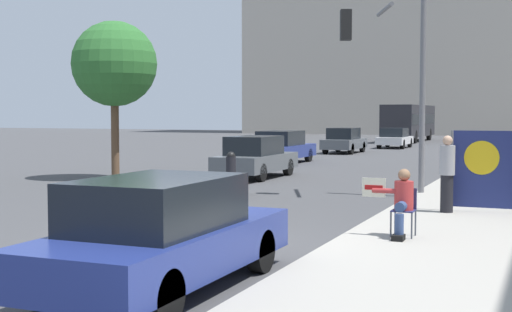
{
  "coord_description": "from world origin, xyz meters",
  "views": [
    {
      "loc": [
        5.83,
        -10.95,
        2.34
      ],
      "look_at": [
        0.1,
        2.81,
        1.45
      ],
      "focal_mm": 50.0,
      "sensor_mm": 36.0,
      "label": 1
    }
  ],
  "objects_px": {
    "car_on_road_distant": "(344,141)",
    "street_tree_near_curb": "(114,64)",
    "parked_car_curbside": "(162,234)",
    "car_on_road_nearest": "(255,157)",
    "seated_protester": "(402,201)",
    "car_on_road_midblock": "(282,147)",
    "city_bus_on_road": "(409,121)",
    "protest_banner": "(505,170)",
    "traffic_light_pole": "(393,64)",
    "car_on_road_far_lane": "(395,138)",
    "jogger_on_sidewalk": "(447,173)",
    "motorcycle_on_road": "(232,178)"
  },
  "relations": [
    {
      "from": "car_on_road_distant",
      "to": "parked_car_curbside",
      "type": "bearing_deg",
      "value": -78.52
    },
    {
      "from": "car_on_road_midblock",
      "to": "car_on_road_far_lane",
      "type": "xyz_separation_m",
      "value": [
        1.89,
        16.71,
        -0.07
      ]
    },
    {
      "from": "protest_banner",
      "to": "street_tree_near_curb",
      "type": "height_order",
      "value": "street_tree_near_curb"
    },
    {
      "from": "protest_banner",
      "to": "car_on_road_nearest",
      "type": "distance_m",
      "value": 11.55
    },
    {
      "from": "jogger_on_sidewalk",
      "to": "street_tree_near_curb",
      "type": "height_order",
      "value": "street_tree_near_curb"
    },
    {
      "from": "motorcycle_on_road",
      "to": "jogger_on_sidewalk",
      "type": "bearing_deg",
      "value": -16.22
    },
    {
      "from": "car_on_road_distant",
      "to": "car_on_road_far_lane",
      "type": "bearing_deg",
      "value": 78.2
    },
    {
      "from": "protest_banner",
      "to": "parked_car_curbside",
      "type": "distance_m",
      "value": 9.24
    },
    {
      "from": "seated_protester",
      "to": "parked_car_curbside",
      "type": "distance_m",
      "value": 5.06
    },
    {
      "from": "car_on_road_distant",
      "to": "car_on_road_nearest",
      "type": "bearing_deg",
      "value": -85.2
    },
    {
      "from": "car_on_road_far_lane",
      "to": "street_tree_near_curb",
      "type": "distance_m",
      "value": 27.28
    },
    {
      "from": "car_on_road_midblock",
      "to": "car_on_road_far_lane",
      "type": "height_order",
      "value": "car_on_road_midblock"
    },
    {
      "from": "car_on_road_nearest",
      "to": "car_on_road_far_lane",
      "type": "distance_m",
      "value": 24.23
    },
    {
      "from": "seated_protester",
      "to": "street_tree_near_curb",
      "type": "relative_size",
      "value": 0.22
    },
    {
      "from": "car_on_road_distant",
      "to": "car_on_road_far_lane",
      "type": "xyz_separation_m",
      "value": [
        1.51,
        7.23,
        -0.06
      ]
    },
    {
      "from": "motorcycle_on_road",
      "to": "street_tree_near_curb",
      "type": "bearing_deg",
      "value": 151.26
    },
    {
      "from": "car_on_road_midblock",
      "to": "car_on_road_distant",
      "type": "distance_m",
      "value": 9.49
    },
    {
      "from": "seated_protester",
      "to": "jogger_on_sidewalk",
      "type": "xyz_separation_m",
      "value": [
        0.31,
        3.58,
        0.22
      ]
    },
    {
      "from": "car_on_road_far_lane",
      "to": "street_tree_near_curb",
      "type": "bearing_deg",
      "value": -99.43
    },
    {
      "from": "seated_protester",
      "to": "car_on_road_nearest",
      "type": "xyz_separation_m",
      "value": [
        -7.49,
        11.15,
        -0.04
      ]
    },
    {
      "from": "car_on_road_distant",
      "to": "street_tree_near_curb",
      "type": "xyz_separation_m",
      "value": [
        -2.93,
        -19.48,
        3.33
      ]
    },
    {
      "from": "city_bus_on_road",
      "to": "motorcycle_on_road",
      "type": "xyz_separation_m",
      "value": [
        2.8,
        -41.64,
        -1.2
      ]
    },
    {
      "from": "motorcycle_on_road",
      "to": "parked_car_curbside",
      "type": "bearing_deg",
      "value": -70.44
    },
    {
      "from": "street_tree_near_curb",
      "to": "car_on_road_midblock",
      "type": "bearing_deg",
      "value": 75.72
    },
    {
      "from": "car_on_road_midblock",
      "to": "street_tree_near_curb",
      "type": "height_order",
      "value": "street_tree_near_curb"
    },
    {
      "from": "seated_protester",
      "to": "protest_banner",
      "type": "relative_size",
      "value": 0.52
    },
    {
      "from": "car_on_road_nearest",
      "to": "car_on_road_distant",
      "type": "xyz_separation_m",
      "value": [
        -1.43,
        17.0,
        -0.01
      ]
    },
    {
      "from": "seated_protester",
      "to": "car_on_road_midblock",
      "type": "height_order",
      "value": "car_on_road_midblock"
    },
    {
      "from": "parked_car_curbside",
      "to": "car_on_road_nearest",
      "type": "bearing_deg",
      "value": 108.38
    },
    {
      "from": "parked_car_curbside",
      "to": "city_bus_on_road",
      "type": "xyz_separation_m",
      "value": [
        -6.31,
        51.52,
        1.0
      ]
    },
    {
      "from": "protest_banner",
      "to": "parked_car_curbside",
      "type": "bearing_deg",
      "value": -114.16
    },
    {
      "from": "jogger_on_sidewalk",
      "to": "protest_banner",
      "type": "distance_m",
      "value": 1.24
    },
    {
      "from": "city_bus_on_road",
      "to": "jogger_on_sidewalk",
      "type": "bearing_deg",
      "value": -78.41
    },
    {
      "from": "car_on_road_nearest",
      "to": "car_on_road_distant",
      "type": "distance_m",
      "value": 17.06
    },
    {
      "from": "traffic_light_pole",
      "to": "parked_car_curbside",
      "type": "relative_size",
      "value": 1.17
    },
    {
      "from": "parked_car_curbside",
      "to": "car_on_road_distant",
      "type": "height_order",
      "value": "parked_car_curbside"
    },
    {
      "from": "car_on_road_distant",
      "to": "motorcycle_on_road",
      "type": "xyz_separation_m",
      "value": [
        3.13,
        -22.8,
        -0.19
      ]
    },
    {
      "from": "parked_car_curbside",
      "to": "car_on_road_far_lane",
      "type": "xyz_separation_m",
      "value": [
        -5.12,
        39.9,
        -0.06
      ]
    },
    {
      "from": "car_on_road_distant",
      "to": "street_tree_near_curb",
      "type": "distance_m",
      "value": 19.98
    },
    {
      "from": "car_on_road_midblock",
      "to": "car_on_road_distant",
      "type": "xyz_separation_m",
      "value": [
        0.38,
        9.48,
        -0.02
      ]
    },
    {
      "from": "car_on_road_distant",
      "to": "city_bus_on_road",
      "type": "bearing_deg",
      "value": 89.02
    },
    {
      "from": "jogger_on_sidewalk",
      "to": "parked_car_curbside",
      "type": "relative_size",
      "value": 0.38
    },
    {
      "from": "jogger_on_sidewalk",
      "to": "car_on_road_distant",
      "type": "bearing_deg",
      "value": -32.69
    },
    {
      "from": "city_bus_on_road",
      "to": "traffic_light_pole",
      "type": "bearing_deg",
      "value": -80.15
    },
    {
      "from": "parked_car_curbside",
      "to": "protest_banner",
      "type": "bearing_deg",
      "value": 65.84
    },
    {
      "from": "protest_banner",
      "to": "motorcycle_on_road",
      "type": "relative_size",
      "value": 1.16
    },
    {
      "from": "traffic_light_pole",
      "to": "city_bus_on_road",
      "type": "distance_m",
      "value": 40.55
    },
    {
      "from": "seated_protester",
      "to": "protest_banner",
      "type": "distance_m",
      "value": 4.2
    },
    {
      "from": "car_on_road_midblock",
      "to": "street_tree_near_curb",
      "type": "bearing_deg",
      "value": -104.28
    },
    {
      "from": "protest_banner",
      "to": "motorcycle_on_road",
      "type": "bearing_deg",
      "value": 168.75
    }
  ]
}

